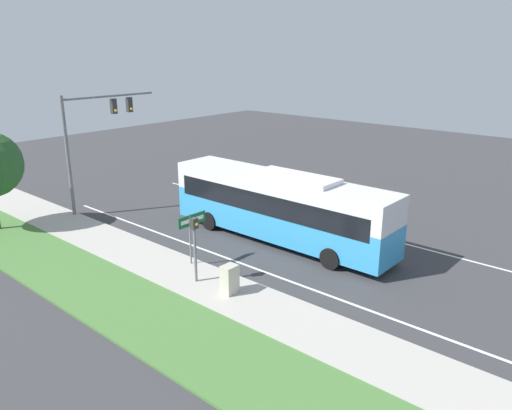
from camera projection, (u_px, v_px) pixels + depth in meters
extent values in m
plane|color=#38383A|center=(314.00, 249.00, 24.62)|extent=(80.00, 80.00, 0.00)
cube|color=#ADA89E|center=(227.00, 293.00, 20.13)|extent=(2.80, 80.00, 0.12)
cube|color=#477538|center=(164.00, 325.00, 17.82)|extent=(3.60, 80.00, 0.10)
cube|color=silver|center=(268.00, 273.00, 22.02)|extent=(0.14, 30.00, 0.01)
cube|color=silver|center=(352.00, 230.00, 27.21)|extent=(0.14, 30.00, 0.01)
cube|color=#3393D1|center=(279.00, 219.00, 25.36)|extent=(2.47, 12.49, 1.67)
cube|color=silver|center=(280.00, 190.00, 24.90)|extent=(2.47, 12.49, 1.37)
cube|color=black|center=(279.00, 199.00, 25.04)|extent=(2.51, 11.49, 1.03)
cube|color=silver|center=(295.00, 177.00, 24.07)|extent=(1.73, 4.37, 0.24)
cylinder|color=black|center=(210.00, 221.00, 27.13)|extent=(0.28, 1.00, 1.00)
cylinder|color=black|center=(239.00, 210.00, 28.84)|extent=(0.28, 1.00, 1.00)
cylinder|color=black|center=(330.00, 259.00, 22.30)|extent=(0.28, 1.00, 1.00)
cylinder|color=black|center=(357.00, 243.00, 24.01)|extent=(0.28, 1.00, 1.00)
cylinder|color=slate|center=(68.00, 158.00, 28.38)|extent=(0.20, 0.20, 7.00)
cylinder|color=slate|center=(110.00, 96.00, 29.61)|extent=(6.15, 0.14, 0.14)
cube|color=#2D2D2D|center=(114.00, 106.00, 29.94)|extent=(0.32, 0.28, 0.90)
sphere|color=yellow|center=(116.00, 111.00, 29.91)|extent=(0.18, 0.18, 0.18)
cube|color=#2D2D2D|center=(129.00, 105.00, 30.75)|extent=(0.32, 0.28, 0.90)
sphere|color=yellow|center=(131.00, 109.00, 30.72)|extent=(0.18, 0.18, 0.18)
cylinder|color=slate|center=(195.00, 252.00, 20.61)|extent=(0.12, 0.12, 2.92)
cube|color=#2D2D2D|center=(194.00, 223.00, 20.23)|extent=(0.28, 0.24, 0.44)
sphere|color=yellow|center=(197.00, 224.00, 20.14)|extent=(0.14, 0.14, 0.14)
cylinder|color=slate|center=(190.00, 240.00, 22.38)|extent=(0.08, 0.08, 2.48)
cube|color=#145B2D|center=(192.00, 220.00, 22.21)|extent=(1.58, 0.03, 0.51)
cube|color=white|center=(192.00, 220.00, 22.20)|extent=(1.35, 0.01, 0.18)
cube|color=#B7B29E|center=(230.00, 279.00, 19.83)|extent=(0.63, 0.51, 1.18)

